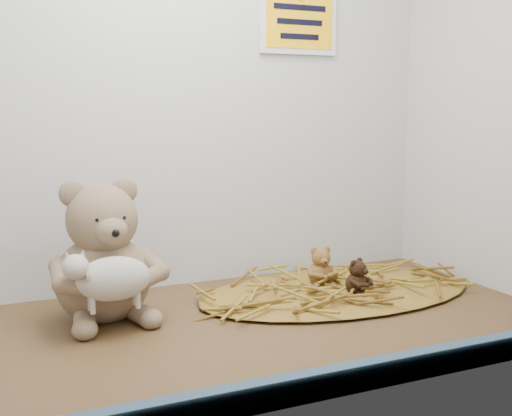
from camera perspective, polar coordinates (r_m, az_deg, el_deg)
name	(u,v)px	position (r cm, az deg, el deg)	size (l,w,h in cm)	color
alcove_shell	(198,59)	(111.85, -5.17, 13.05)	(120.40, 60.20, 90.40)	#452E17
front_rail	(301,387)	(84.43, 4.05, -15.61)	(119.28, 2.20, 3.60)	#38556C
straw_bed	(338,290)	(130.88, 7.29, -7.27)	(58.80, 34.14, 1.14)	brown
main_teddy	(102,250)	(114.69, -13.52, -3.63)	(20.06, 21.17, 24.88)	#8D7656
toy_lamb	(114,279)	(106.88, -12.55, -6.16)	(15.81, 9.65, 10.21)	#BCB5A9
mini_teddy_tan	(321,264)	(132.52, 5.76, -5.01)	(6.38, 6.74, 7.91)	brown
mini_teddy_brown	(357,275)	(127.11, 8.96, -5.90)	(5.62, 5.93, 6.97)	black
wall_sign	(298,22)	(143.52, 3.80, 16.14)	(16.00, 1.20, 11.00)	#FFB00D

